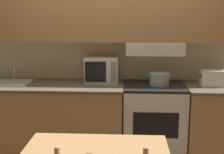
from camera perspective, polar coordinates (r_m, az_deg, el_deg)
ground_plane at (r=4.40m, az=-0.26°, el=-11.91°), size 16.00×16.00×0.00m
wall_back at (r=3.97m, az=-0.11°, el=7.58°), size 5.55×0.38×2.55m
lower_counter_main at (r=4.03m, az=-10.66°, el=-7.53°), size 1.76×0.69×0.90m
lower_counter_right_stub at (r=4.05m, az=17.67°, el=-7.78°), size 0.65×0.69×0.90m
stove_range at (r=3.95m, az=7.59°, el=-7.83°), size 0.74×0.63×0.90m
cooking_pot at (r=3.81m, az=8.67°, el=-0.27°), size 0.33×0.25×0.15m
microwave at (r=3.91m, az=-1.86°, el=1.36°), size 0.41×0.31×0.32m
toaster at (r=3.89m, az=17.87°, el=-0.20°), size 0.29×0.17×0.19m
sink_basin at (r=4.06m, az=-18.07°, el=-0.91°), size 0.48×0.36×0.23m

